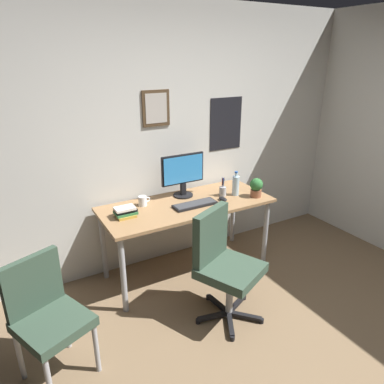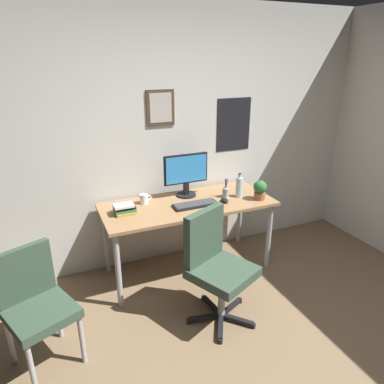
% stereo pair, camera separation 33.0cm
% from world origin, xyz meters
% --- Properties ---
extents(wall_back, '(4.40, 0.10, 2.60)m').
position_xyz_m(wall_back, '(0.00, 2.15, 1.30)').
color(wall_back, silver).
rests_on(wall_back, ground_plane).
extents(desk, '(1.67, 0.70, 0.76)m').
position_xyz_m(desk, '(-0.06, 1.72, 0.68)').
color(desk, '#936D47').
rests_on(desk, ground_plane).
extents(office_chair, '(0.61, 0.61, 0.95)m').
position_xyz_m(office_chair, '(-0.12, 1.00, 0.53)').
color(office_chair, '#334738').
rests_on(office_chair, ground_plane).
extents(side_chair, '(0.55, 0.55, 0.88)m').
position_xyz_m(side_chair, '(-1.48, 1.08, 0.50)').
color(side_chair, '#334738').
rests_on(side_chair, ground_plane).
extents(monitor, '(0.46, 0.20, 0.43)m').
position_xyz_m(monitor, '(-0.00, 1.91, 1.00)').
color(monitor, black).
rests_on(monitor, desk).
extents(keyboard, '(0.43, 0.15, 0.03)m').
position_xyz_m(keyboard, '(-0.02, 1.63, 0.77)').
color(keyboard, black).
rests_on(keyboard, desk).
extents(computer_mouse, '(0.06, 0.11, 0.04)m').
position_xyz_m(computer_mouse, '(0.28, 1.60, 0.78)').
color(computer_mouse, black).
rests_on(computer_mouse, desk).
extents(water_bottle, '(0.07, 0.07, 0.25)m').
position_xyz_m(water_bottle, '(0.48, 1.67, 0.86)').
color(water_bottle, silver).
rests_on(water_bottle, desk).
extents(coffee_mug_near, '(0.12, 0.08, 0.09)m').
position_xyz_m(coffee_mug_near, '(-0.45, 1.88, 0.80)').
color(coffee_mug_near, white).
rests_on(coffee_mug_near, desk).
extents(potted_plant, '(0.13, 0.13, 0.20)m').
position_xyz_m(potted_plant, '(0.63, 1.53, 0.86)').
color(potted_plant, brown).
rests_on(potted_plant, desk).
extents(pen_cup, '(0.07, 0.07, 0.20)m').
position_xyz_m(pen_cup, '(0.35, 1.71, 0.81)').
color(pen_cup, '#9EA0A5').
rests_on(pen_cup, desk).
extents(book_stack_left, '(0.19, 0.15, 0.09)m').
position_xyz_m(book_stack_left, '(-0.68, 1.73, 0.80)').
color(book_stack_left, gold).
rests_on(book_stack_left, desk).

